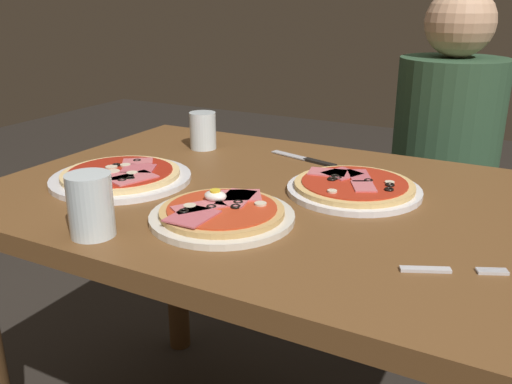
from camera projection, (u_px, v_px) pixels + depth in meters
The scene contains 9 objects.
dining_table at pixel (290, 248), 1.17m from camera, with size 1.26×0.82×0.76m.
pizza_foreground at pixel (222, 213), 1.01m from camera, with size 0.27×0.27×0.05m.
pizza_across_left at pixel (354, 187), 1.14m from camera, with size 0.28×0.28×0.03m.
pizza_across_right at pixel (121, 176), 1.22m from camera, with size 0.31×0.31×0.03m.
water_glass_near at pixel (203, 133), 1.47m from camera, with size 0.07×0.07×0.10m.
water_glass_far at pixel (91, 209), 0.93m from camera, with size 0.08×0.08×0.11m.
fork at pixel (445, 270), 0.82m from camera, with size 0.15×0.08×0.00m.
knife at pixel (307, 159), 1.37m from camera, with size 0.19×0.07×0.01m.
diner_person at pixel (440, 193), 1.75m from camera, with size 0.32×0.32×1.18m.
Camera 1 is at (0.44, -0.97, 1.15)m, focal length 38.73 mm.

